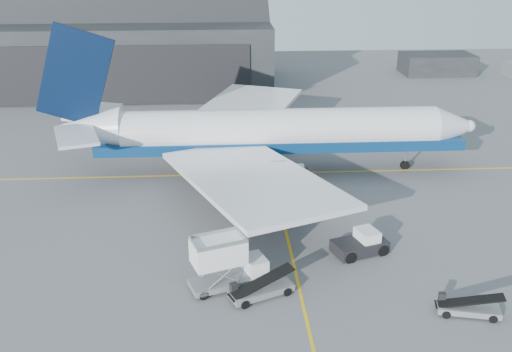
{
  "coord_description": "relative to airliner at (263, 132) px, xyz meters",
  "views": [
    {
      "loc": [
        -5.61,
        -40.86,
        24.71
      ],
      "look_at": [
        -2.61,
        8.34,
        4.5
      ],
      "focal_mm": 40.0,
      "sensor_mm": 36.0,
      "label": 1
    }
  ],
  "objects": [
    {
      "name": "belt_loader_a",
      "position": [
        -1.96,
        -25.16,
        -4.23
      ],
      "size": [
        5.21,
        3.49,
        1.99
      ],
      "rotation": [
        0.0,
        0.0,
        0.41
      ],
      "color": "gray",
      "rests_on": "ground"
    },
    {
      "name": "taxi_lines",
      "position": [
        1.09,
        -7.84,
        -4.83
      ],
      "size": [
        80.0,
        42.12,
        0.02
      ],
      "color": "gold",
      "rests_on": "ground"
    },
    {
      "name": "airliner",
      "position": [
        0.0,
        0.0,
        0.0
      ],
      "size": [
        49.31,
        47.81,
        17.3
      ],
      "color": "white",
      "rests_on": "ground"
    },
    {
      "name": "traffic_cone",
      "position": [
        -1.26,
        -15.33,
        -4.6
      ],
      "size": [
        0.35,
        0.35,
        0.5
      ],
      "color": "#FD4508",
      "rests_on": "ground"
    },
    {
      "name": "distant_bldg_a",
      "position": [
        39.09,
        51.49,
        -4.84
      ],
      "size": [
        14.0,
        8.0,
        4.0
      ],
      "primitive_type": "cube",
      "color": "black",
      "rests_on": "ground"
    },
    {
      "name": "belt_loader_b",
      "position": [
        12.66,
        -28.26,
        -4.3
      ],
      "size": [
        4.74,
        2.43,
        1.77
      ],
      "rotation": [
        0.0,
        0.0,
        -0.22
      ],
      "color": "gray",
      "rests_on": "ground"
    },
    {
      "name": "hangar",
      "position": [
        -20.91,
        44.44,
        4.7
      ],
      "size": [
        50.0,
        28.3,
        28.0
      ],
      "color": "black",
      "rests_on": "ground"
    },
    {
      "name": "pushback_tug",
      "position": [
        7.08,
        -19.06,
        -4.05
      ],
      "size": [
        5.1,
        3.87,
        2.1
      ],
      "rotation": [
        0.0,
        0.0,
        0.33
      ],
      "color": "black",
      "rests_on": "ground"
    },
    {
      "name": "ground",
      "position": [
        1.09,
        -20.51,
        -4.84
      ],
      "size": [
        200.0,
        200.0,
        0.0
      ],
      "primitive_type": "plane",
      "color": "#565659",
      "rests_on": "ground"
    },
    {
      "name": "catering_truck",
      "position": [
        -4.58,
        -23.63,
        -2.75
      ],
      "size": [
        6.39,
        4.09,
        4.13
      ],
      "rotation": [
        0.0,
        0.0,
        0.34
      ],
      "color": "gray",
      "rests_on": "ground"
    }
  ]
}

